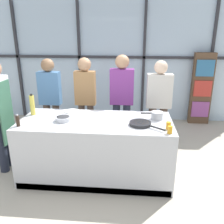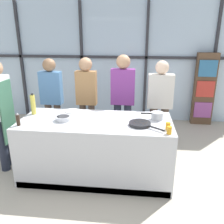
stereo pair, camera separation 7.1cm
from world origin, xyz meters
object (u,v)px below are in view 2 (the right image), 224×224
(spectator_center_left, at_px, (87,96))
(spectator_far_right, at_px, (160,101))
(oil_bottle, at_px, (33,104))
(saucepan, at_px, (157,116))
(white_plate, at_px, (72,111))
(spectator_far_left, at_px, (52,97))
(chef, at_px, (1,109))
(frying_pan, at_px, (140,124))
(mixing_bowl, at_px, (63,118))
(juice_glass_near, at_px, (169,130))
(pepper_grinder, at_px, (18,120))
(spectator_center_right, at_px, (123,97))
(juice_glass_far, at_px, (168,126))

(spectator_center_left, height_order, spectator_far_right, spectator_center_left)
(oil_bottle, bearing_deg, saucepan, -1.28)
(white_plate, bearing_deg, spectator_far_left, 133.01)
(chef, relative_size, frying_pan, 3.73)
(mixing_bowl, height_order, juice_glass_near, juice_glass_near)
(spectator_center_left, relative_size, white_plate, 6.83)
(spectator_far_right, xyz_separation_m, pepper_grinder, (-2.00, -1.26, 0.04))
(oil_bottle, bearing_deg, spectator_center_left, 49.14)
(frying_pan, bearing_deg, chef, 175.07)
(spectator_far_left, height_order, spectator_center_right, spectator_center_right)
(juice_glass_near, bearing_deg, chef, 170.13)
(spectator_center_left, distance_m, spectator_far_right, 1.32)
(spectator_far_left, distance_m, juice_glass_far, 2.32)
(spectator_far_right, bearing_deg, white_plate, 22.30)
(juice_glass_near, bearing_deg, spectator_center_left, 135.27)
(pepper_grinder, bearing_deg, oil_bottle, 88.81)
(chef, distance_m, frying_pan, 2.12)
(chef, relative_size, spectator_far_left, 1.04)
(frying_pan, relative_size, oil_bottle, 1.42)
(chef, distance_m, mixing_bowl, 1.01)
(spectator_center_left, bearing_deg, juice_glass_near, 135.27)
(saucepan, bearing_deg, oil_bottle, 178.72)
(spectator_center_left, bearing_deg, spectator_far_right, -180.00)
(spectator_center_left, bearing_deg, chef, 38.02)
(white_plate, xyz_separation_m, juice_glass_far, (1.44, -0.59, 0.04))
(mixing_bowl, xyz_separation_m, juice_glass_far, (1.46, -0.17, 0.01))
(saucepan, xyz_separation_m, pepper_grinder, (-1.90, -0.44, 0.02))
(white_plate, bearing_deg, frying_pan, -24.01)
(mixing_bowl, bearing_deg, pepper_grinder, -155.51)
(chef, height_order, white_plate, chef)
(mixing_bowl, bearing_deg, spectator_center_right, 51.73)
(saucepan, bearing_deg, pepper_grinder, -167.01)
(spectator_center_right, xyz_separation_m, saucepan, (0.55, -0.82, -0.05))
(white_plate, bearing_deg, mixing_bowl, -92.73)
(spectator_far_left, relative_size, spectator_center_left, 0.99)
(spectator_far_right, distance_m, juice_glass_near, 1.32)
(pepper_grinder, bearing_deg, spectator_far_left, 89.08)
(spectator_far_left, bearing_deg, frying_pan, 146.74)
(spectator_far_right, bearing_deg, juice_glass_far, 90.50)
(frying_pan, bearing_deg, oil_bottle, 169.80)
(frying_pan, distance_m, juice_glass_near, 0.44)
(spectator_center_right, relative_size, pepper_grinder, 10.03)
(chef, distance_m, spectator_far_left, 1.01)
(frying_pan, xyz_separation_m, juice_glass_far, (0.36, -0.11, 0.03))
(spectator_center_left, relative_size, oil_bottle, 5.16)
(spectator_far_left, bearing_deg, pepper_grinder, 89.08)
(oil_bottle, height_order, pepper_grinder, oil_bottle)
(juice_glass_far, bearing_deg, spectator_far_right, 90.50)
(white_plate, bearing_deg, spectator_far_right, 22.30)
(mixing_bowl, bearing_deg, oil_bottle, 156.96)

